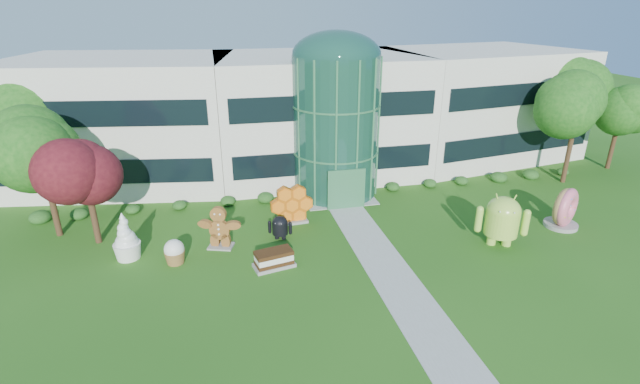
{
  "coord_description": "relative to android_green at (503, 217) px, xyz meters",
  "views": [
    {
      "loc": [
        -8.18,
        -18.88,
        13.04
      ],
      "look_at": [
        -2.49,
        6.0,
        2.6
      ],
      "focal_mm": 26.0,
      "sensor_mm": 36.0,
      "label": 1
    }
  ],
  "objects": [
    {
      "name": "ground",
      "position": [
        -7.27,
        -2.02,
        -1.74
      ],
      "size": [
        140.0,
        140.0,
        0.0
      ],
      "primitive_type": "plane",
      "color": "#215114",
      "rests_on": "ground"
    },
    {
      "name": "building",
      "position": [
        -7.27,
        15.98,
        2.91
      ],
      "size": [
        46.0,
        15.0,
        9.3
      ],
      "primitive_type": null,
      "color": "beige",
      "rests_on": "ground"
    },
    {
      "name": "atrium",
      "position": [
        -7.27,
        9.98,
        3.16
      ],
      "size": [
        6.0,
        6.0,
        9.8
      ],
      "primitive_type": "cylinder",
      "color": "#194738",
      "rests_on": "ground"
    },
    {
      "name": "walkway",
      "position": [
        -7.27,
        -0.02,
        -1.72
      ],
      "size": [
        2.4,
        20.0,
        0.04
      ],
      "primitive_type": "cube",
      "color": "#9E9E93",
      "rests_on": "ground"
    },
    {
      "name": "tree_red",
      "position": [
        -22.77,
        5.48,
        1.26
      ],
      "size": [
        4.0,
        4.0,
        6.0
      ],
      "primitive_type": null,
      "color": "#3F0C14",
      "rests_on": "ground"
    },
    {
      "name": "trees_backdrop",
      "position": [
        -7.27,
        10.98,
        2.46
      ],
      "size": [
        52.0,
        8.0,
        8.4
      ],
      "primitive_type": null,
      "color": "#164C13",
      "rests_on": "ground"
    },
    {
      "name": "android_green",
      "position": [
        0.0,
        0.0,
        0.0
      ],
      "size": [
        3.64,
        3.12,
        3.48
      ],
      "primitive_type": null,
      "rotation": [
        0.0,
        0.0,
        -0.42
      ],
      "color": "#A6D644",
      "rests_on": "ground"
    },
    {
      "name": "android_black",
      "position": [
        -12.29,
        3.52,
        -0.89
      ],
      "size": [
        1.76,
        1.46,
        1.71
      ],
      "primitive_type": null,
      "rotation": [
        0.0,
        0.0,
        -0.35
      ],
      "color": "black",
      "rests_on": "ground"
    },
    {
      "name": "donut",
      "position": [
        5.15,
        1.23,
        -0.44
      ],
      "size": [
        2.77,
        2.34,
        2.61
      ],
      "primitive_type": null,
      "rotation": [
        0.0,
        0.0,
        0.55
      ],
      "color": "#EA597D",
      "rests_on": "ground"
    },
    {
      "name": "gingerbread",
      "position": [
        -15.77,
        3.29,
        -0.46
      ],
      "size": [
        2.96,
        1.9,
        2.56
      ],
      "primitive_type": null,
      "rotation": [
        0.0,
        0.0,
        -0.33
      ],
      "color": "brown",
      "rests_on": "ground"
    },
    {
      "name": "ice_cream_sandwich",
      "position": [
        -13.07,
        0.44,
        -1.26
      ],
      "size": [
        2.33,
        1.5,
        0.96
      ],
      "primitive_type": null,
      "rotation": [
        0.0,
        0.0,
        0.21
      ],
      "color": "black",
      "rests_on": "ground"
    },
    {
      "name": "honeycomb",
      "position": [
        -11.24,
        5.58,
        -0.61
      ],
      "size": [
        2.96,
        1.24,
        2.27
      ],
      "primitive_type": null,
      "rotation": [
        0.0,
        0.0,
        0.07
      ],
      "color": "orange",
      "rests_on": "ground"
    },
    {
      "name": "froyo",
      "position": [
        -20.77,
        3.16,
        -0.4
      ],
      "size": [
        2.01,
        2.01,
        2.68
      ],
      "primitive_type": null,
      "rotation": [
        0.0,
        0.0,
        -0.35
      ],
      "color": "white",
      "rests_on": "ground"
    },
    {
      "name": "cupcake",
      "position": [
        -18.22,
        2.05,
        -1.05
      ],
      "size": [
        1.16,
        1.16,
        1.38
      ],
      "primitive_type": null,
      "rotation": [
        0.0,
        0.0,
        -0.01
      ],
      "color": "white",
      "rests_on": "ground"
    }
  ]
}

